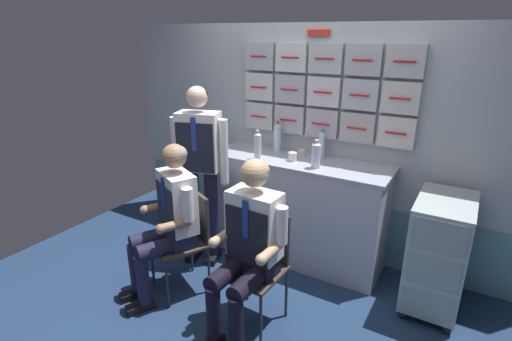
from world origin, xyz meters
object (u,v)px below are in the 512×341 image
Objects in this scene: folding_chair_left at (189,231)px; coffee_cup_white at (302,153)px; folding_chair_right at (260,255)px; crew_member_right at (248,242)px; crew_member_left at (169,215)px; crew_member_standing at (200,162)px; service_trolley at (438,251)px; sparkling_bottle_green at (258,146)px.

folding_chair_left is 13.17× the size of coffee_cup_white.
crew_member_right is (-0.01, -0.16, 0.19)m from folding_chair_right.
crew_member_left is at bearing -116.69° from folding_chair_left.
service_trolley is at bearing 10.41° from crew_member_standing.
crew_member_right reaches higher than sparkling_bottle_green.
crew_member_left is (-1.89, -0.91, 0.22)m from service_trolley.
crew_member_standing reaches higher than crew_member_left.
coffee_cup_white is (-0.14, 1.17, 0.31)m from crew_member_right.
service_trolley is at bearing 35.36° from folding_chair_right.
crew_member_right is 1.22m from coffee_cup_white.
coffee_cup_white is at bearing 61.31° from crew_member_left.
folding_chair_left is 0.66× the size of crew_member_left.
crew_member_left is at bearing -118.69° from coffee_cup_white.
coffee_cup_white is (0.62, 1.13, 0.31)m from crew_member_left.
folding_chair_right is (-1.12, -0.79, 0.03)m from service_trolley.
coffee_cup_white is (-1.27, 0.22, 0.53)m from service_trolley.
folding_chair_left is 0.24m from crew_member_left.
folding_chair_right is at bearing -144.64° from service_trolley.
folding_chair_left is at bearing -66.94° from crew_member_standing.
crew_member_left is at bearing 177.07° from crew_member_right.
crew_member_right is 1.08m from crew_member_standing.
service_trolley is 1.49m from crew_member_right.
folding_chair_left is 1.24m from coffee_cup_white.
crew_member_standing is 0.93m from coffee_cup_white.
sparkling_bottle_green is (-0.46, 0.74, 0.59)m from folding_chair_right.
coffee_cup_white is (-0.15, 1.01, 0.50)m from folding_chair_right.
crew_member_right is at bearing -63.30° from sparkling_bottle_green.
crew_member_right reaches higher than coffee_cup_white.
crew_member_left is 0.78× the size of crew_member_standing.
folding_chair_left is 0.63m from crew_member_standing.
folding_chair_left and folding_chair_right have the same top height.
folding_chair_left is at bearing 63.31° from crew_member_left.
crew_member_right is (0.76, -0.04, 0.01)m from crew_member_left.
folding_chair_right is 0.51× the size of crew_member_standing.
coffee_cup_white reaches higher than folding_chair_left.
folding_chair_left is 0.51× the size of crew_member_standing.
crew_member_left is 0.76m from crew_member_right.
service_trolley is 0.71× the size of crew_member_left.
coffee_cup_white reaches higher than service_trolley.
coffee_cup_white is at bearing 41.51° from sparkling_bottle_green.
service_trolley is 1.37m from folding_chair_right.
crew_member_standing is (-1.99, -0.37, 0.48)m from service_trolley.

